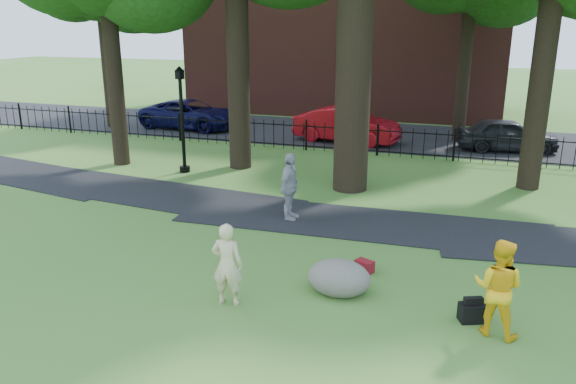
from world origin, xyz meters
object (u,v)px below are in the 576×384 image
(man, at_px, (498,288))
(lamppost, at_px, (182,121))
(red_sedan, at_px, (347,125))
(boulder, at_px, (339,275))
(woman, at_px, (227,264))

(man, distance_m, lamppost, 13.22)
(man, bearing_deg, red_sedan, -53.48)
(man, height_order, boulder, man)
(man, bearing_deg, lamppost, -23.06)
(lamppost, relative_size, red_sedan, 0.80)
(red_sedan, bearing_deg, man, -150.38)
(woman, height_order, man, man)
(man, relative_size, red_sedan, 0.37)
(woman, height_order, red_sedan, woman)
(lamppost, bearing_deg, woman, -39.20)
(boulder, distance_m, red_sedan, 14.69)
(woman, bearing_deg, lamppost, -63.56)
(woman, xyz_separation_m, lamppost, (-5.59, 8.52, 1.02))
(boulder, relative_size, lamppost, 0.34)
(man, distance_m, boulder, 3.05)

